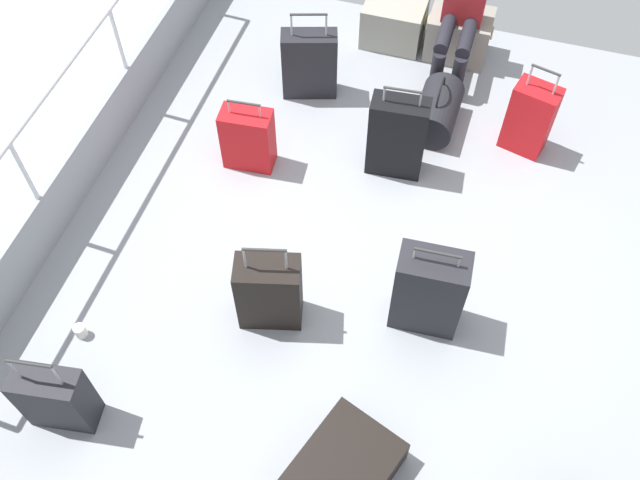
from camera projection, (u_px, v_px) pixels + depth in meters
ground_plane at (363, 234)px, 5.28m from camera, size 4.40×5.20×0.06m
gunwale_port at (93, 148)px, 5.43m from camera, size 0.06×5.20×0.45m
railing_port at (72, 95)px, 4.98m from camera, size 0.04×4.20×1.02m
cargo_crate_0 at (394, 21)px, 6.35m from camera, size 0.57×0.47×0.40m
cargo_crate_1 at (459, 35)px, 6.23m from camera, size 0.58×0.40×0.42m
passenger_seated at (462, 11)px, 5.81m from camera, size 0.34×0.66×1.12m
suitcase_0 at (56, 398)px, 4.22m from camera, size 0.44×0.26×0.76m
suitcase_1 at (397, 137)px, 5.33m from camera, size 0.45×0.25×0.84m
suitcase_2 at (309, 64)px, 5.86m from camera, size 0.50×0.32×0.81m
suitcase_3 at (269, 292)px, 4.61m from camera, size 0.47×0.33×0.81m
suitcase_4 at (429, 291)px, 4.55m from camera, size 0.46×0.28×0.81m
suitcase_5 at (530, 118)px, 5.50m from camera, size 0.38×0.30×0.81m
suitcase_6 at (336, 480)px, 4.10m from camera, size 0.74×0.92×0.23m
suitcase_7 at (248, 139)px, 5.43m from camera, size 0.41×0.25×0.65m
duffel_bag at (437, 111)px, 5.74m from camera, size 0.35×0.57×0.49m
paper_cup at (80, 331)px, 4.73m from camera, size 0.08×0.08×0.10m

